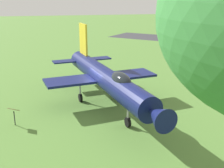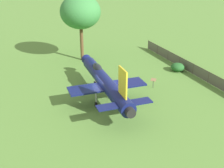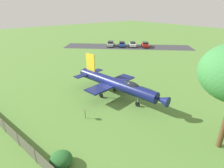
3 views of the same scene
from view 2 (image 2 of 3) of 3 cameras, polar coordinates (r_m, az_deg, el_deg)
The scene contains 6 objects.
ground_plane at distance 30.45m, azimuth -1.31°, elevation -3.16°, with size 200.00×200.00×0.00m, color #568438.
display_jet at distance 29.86m, azimuth -1.56°, elevation 0.68°, with size 8.23×14.74×5.30m.
shade_tree at distance 40.84m, azimuth -6.34°, elevation 14.13°, with size 5.66×6.04×9.38m.
perimeter_fence at distance 37.17m, azimuth 17.30°, elevation 2.21°, with size 5.47×26.73×1.45m.
shrub_near_fence at distance 38.91m, azimuth 13.01°, elevation 3.31°, with size 1.76×1.87×1.10m.
info_plaque at distance 33.19m, azimuth 8.28°, elevation 0.60°, with size 0.72×0.67×1.14m.
Camera 2 is at (4.21, 26.75, 13.92)m, focal length 45.69 mm.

